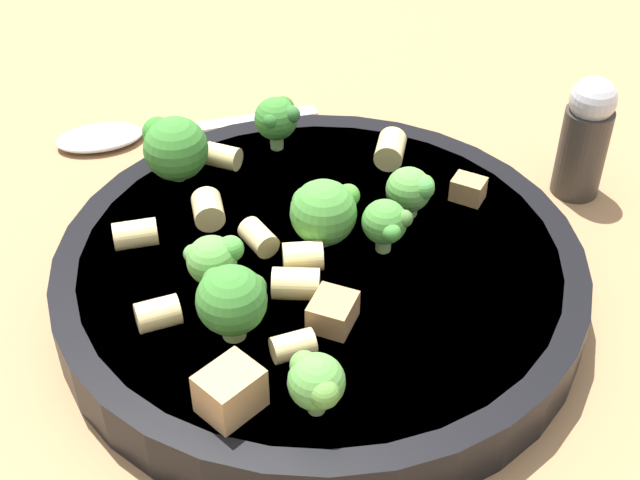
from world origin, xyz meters
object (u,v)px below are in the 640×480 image
broccoli_floret_1 (173,147)px  broccoli_floret_2 (316,382)px  rigatoni_7 (296,346)px  rigatoni_8 (135,234)px  broccoli_floret_7 (328,212)px  pepper_shaker (585,137)px  broccoli_floret_5 (386,223)px  chicken_chunk_1 (333,312)px  broccoli_floret_6 (277,118)px  rigatoni_2 (296,284)px  rigatoni_1 (158,314)px  pasta_bowl (320,272)px  broccoli_floret_0 (232,299)px  chicken_chunk_0 (468,189)px  rigatoni_6 (223,156)px  rigatoni_0 (208,209)px  rigatoni_3 (390,149)px  broccoli_floret_4 (214,259)px  chicken_chunk_2 (230,391)px  broccoli_floret_3 (411,190)px  rigatoni_4 (303,257)px  spoon (135,133)px  rigatoni_5 (260,232)px

broccoli_floret_1 → broccoli_floret_2: broccoli_floret_1 is taller
rigatoni_7 → rigatoni_8: (0.10, -0.07, 0.00)m
broccoli_floret_1 → broccoli_floret_7: bearing=155.3°
pepper_shaker → broccoli_floret_5: bearing=46.7°
rigatoni_7 → chicken_chunk_1: 0.03m
broccoli_floret_6 → rigatoni_2: (-0.04, 0.13, -0.01)m
broccoli_floret_2 → rigatoni_1: (0.09, -0.04, -0.01)m
rigatoni_8 → pasta_bowl: bearing=-174.9°
rigatoni_1 → pepper_shaker: size_ratio=0.26×
broccoli_floret_0 → chicken_chunk_0: (-0.11, -0.13, -0.02)m
rigatoni_7 → broccoli_floret_6: bearing=-75.6°
pasta_bowl → broccoli_floret_6: (0.04, -0.10, 0.03)m
rigatoni_2 → rigatoni_7: 0.04m
chicken_chunk_1 → rigatoni_2: bearing=-37.1°
rigatoni_6 → broccoli_floret_5: bearing=149.2°
rigatoni_0 → rigatoni_3: same height
broccoli_floret_4 → chicken_chunk_1: size_ratio=1.58×
rigatoni_7 → chicken_chunk_1: bearing=-118.3°
broccoli_floret_5 → pepper_shaker: 0.17m
broccoli_floret_5 → broccoli_floret_7: size_ratio=0.81×
rigatoni_3 → pasta_bowl: bearing=73.9°
broccoli_floret_4 → rigatoni_2: (-0.04, -0.01, -0.02)m
broccoli_floret_6 → chicken_chunk_2: size_ratio=1.31×
broccoli_floret_0 → pepper_shaker: pepper_shaker is taller
broccoli_floret_5 → chicken_chunk_2: 0.13m
pepper_shaker → broccoli_floret_6: bearing=8.8°
rigatoni_3 → pepper_shaker: (-0.12, -0.03, 0.00)m
broccoli_floret_3 → rigatoni_3: broccoli_floret_3 is taller
broccoli_floret_0 → broccoli_floret_3: size_ratio=1.36×
broccoli_floret_4 → chicken_chunk_2: (-0.03, 0.07, -0.01)m
broccoli_floret_3 → broccoli_floret_7: size_ratio=0.77×
chicken_chunk_1 → broccoli_floret_7: bearing=-78.6°
broccoli_floret_6 → broccoli_floret_7: bearing=117.7°
rigatoni_8 → chicken_chunk_1: (-0.12, 0.04, -0.00)m
rigatoni_0 → rigatoni_6: 0.06m
broccoli_floret_0 → broccoli_floret_1: bearing=-61.8°
broccoli_floret_4 → rigatoni_2: bearing=-172.3°
broccoli_floret_5 → chicken_chunk_1: size_ratio=1.37×
broccoli_floret_4 → rigatoni_4: broccoli_floret_4 is taller
broccoli_floret_0 → rigatoni_0: (0.04, -0.09, -0.01)m
broccoli_floret_7 → broccoli_floret_4: bearing=46.2°
pasta_bowl → broccoli_floret_2: broccoli_floret_2 is taller
rigatoni_3 → rigatoni_7: rigatoni_3 is taller
rigatoni_4 → spoon: 0.22m
pasta_bowl → chicken_chunk_1: size_ratio=12.64×
broccoli_floret_4 → broccoli_floret_7: bearing=-133.8°
broccoli_floret_0 → rigatoni_5: size_ratio=1.90×
broccoli_floret_7 → rigatoni_3: broccoli_floret_7 is taller
rigatoni_5 → spoon: size_ratio=0.12×
rigatoni_4 → chicken_chunk_2: (0.01, 0.10, 0.00)m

